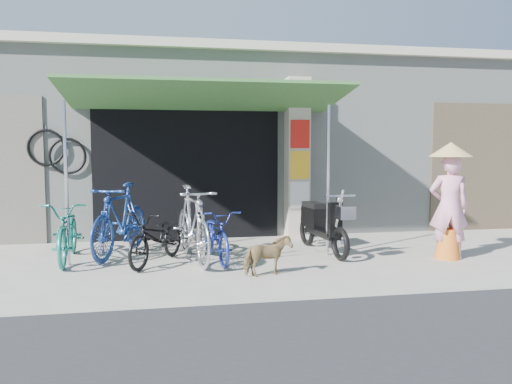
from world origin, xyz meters
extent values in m
plane|color=#A7A297|center=(0.00, 0.00, 0.00)|extent=(80.00, 80.00, 0.00)
cube|color=#A7ADA4|center=(0.00, 5.10, 1.75)|extent=(12.00, 5.00, 3.50)
cube|color=beige|center=(0.00, 5.10, 3.58)|extent=(12.30, 5.30, 0.16)
cube|color=black|center=(-1.20, 2.58, 1.25)|extent=(3.40, 0.06, 2.50)
cube|color=black|center=(-1.20, 2.59, 0.55)|extent=(3.06, 0.04, 1.10)
torus|color=black|center=(-3.30, 2.54, 1.55)|extent=(0.65, 0.05, 0.65)
cylinder|color=silver|center=(-3.30, 2.56, 1.87)|extent=(0.02, 0.02, 0.12)
torus|color=black|center=(-3.65, 2.54, 1.70)|extent=(0.65, 0.05, 0.65)
cylinder|color=silver|center=(-3.65, 2.56, 2.02)|extent=(0.02, 0.02, 0.12)
cube|color=#BEB2A2|center=(0.85, 2.45, 1.50)|extent=(0.42, 0.42, 3.00)
cube|color=red|center=(0.85, 2.23, 1.95)|extent=(0.36, 0.02, 0.52)
cube|color=yellow|center=(0.85, 2.23, 1.38)|extent=(0.36, 0.02, 0.52)
cube|color=silver|center=(0.85, 2.23, 0.82)|extent=(0.36, 0.02, 0.50)
cube|color=#31622C|center=(-0.90, 1.65, 2.55)|extent=(4.60, 1.88, 0.35)
cylinder|color=silver|center=(-3.00, 0.75, 1.18)|extent=(0.05, 0.05, 2.36)
cylinder|color=silver|center=(0.90, 0.75, 1.18)|extent=(0.05, 0.05, 2.36)
cube|color=brown|center=(5.00, 2.59, 1.30)|extent=(2.60, 0.06, 2.60)
imported|color=#1B7A66|center=(-3.05, 1.04, 0.46)|extent=(0.70, 1.77, 0.91)
imported|color=navy|center=(-2.31, 1.28, 0.57)|extent=(1.17, 1.97, 1.14)
imported|color=black|center=(-1.74, 0.63, 0.39)|extent=(1.16, 1.57, 0.79)
imported|color=silver|center=(-1.22, 0.71, 0.57)|extent=(0.87, 1.95, 1.13)
imported|color=navy|center=(-0.86, 0.65, 0.40)|extent=(0.71, 1.57, 0.79)
imported|color=tan|center=(-0.29, -0.35, 0.27)|extent=(0.69, 0.46, 0.54)
torus|color=black|center=(0.97, 0.32, 0.25)|extent=(0.15, 0.52, 0.51)
torus|color=black|center=(0.80, 1.56, 0.25)|extent=(0.15, 0.52, 0.51)
cube|color=black|center=(0.88, 0.94, 0.33)|extent=(0.33, 0.93, 0.10)
cube|color=black|center=(0.84, 1.27, 0.54)|extent=(0.32, 0.56, 0.33)
cube|color=black|center=(0.84, 1.27, 0.74)|extent=(0.30, 0.55, 0.09)
cube|color=black|center=(0.94, 0.51, 0.60)|extent=(0.22, 0.12, 0.54)
cylinder|color=silver|center=(0.96, 0.35, 0.98)|extent=(0.50, 0.10, 0.03)
cube|color=silver|center=(0.98, 0.18, 0.75)|extent=(0.27, 0.22, 0.19)
imported|color=pink|center=(2.64, 0.18, 0.80)|extent=(0.68, 0.55, 1.60)
cone|color=orange|center=(2.64, 0.18, 0.23)|extent=(0.38, 0.38, 0.46)
cone|color=#DBBB76|center=(2.64, 0.18, 1.67)|extent=(0.64, 0.64, 0.22)
camera|label=1|loc=(-1.60, -6.71, 1.69)|focal=35.00mm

